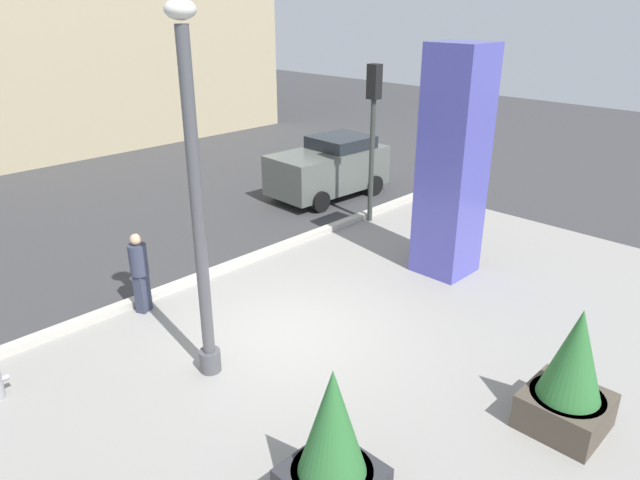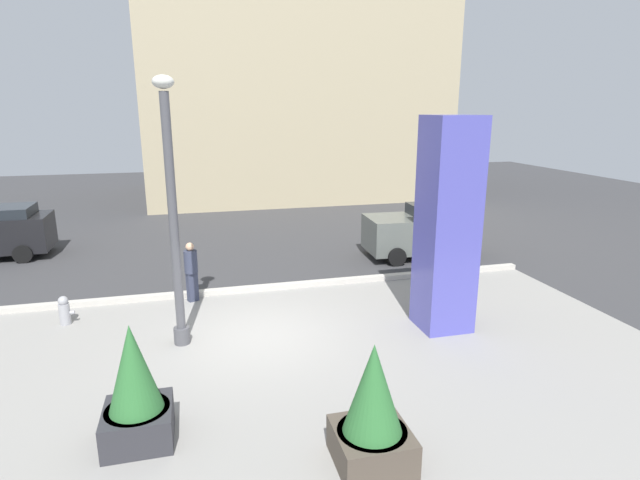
% 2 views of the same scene
% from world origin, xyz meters
% --- Properties ---
extents(ground_plane, '(60.00, 60.00, 0.00)m').
position_xyz_m(ground_plane, '(0.00, 4.00, 0.00)').
color(ground_plane, '#38383A').
extents(plaza_pavement, '(18.00, 10.00, 0.02)m').
position_xyz_m(plaza_pavement, '(0.00, -2.00, 0.00)').
color(plaza_pavement, gray).
rests_on(plaza_pavement, ground_plane).
extents(curb_strip, '(18.00, 0.24, 0.16)m').
position_xyz_m(curb_strip, '(0.00, 3.12, 0.08)').
color(curb_strip, '#B7B2A8').
rests_on(curb_strip, ground_plane).
extents(lamp_post, '(0.44, 0.44, 5.91)m').
position_xyz_m(lamp_post, '(-1.79, 0.10, 2.88)').
color(lamp_post, '#4C4C51').
rests_on(lamp_post, ground_plane).
extents(art_pillar_blue, '(1.18, 1.18, 5.11)m').
position_xyz_m(art_pillar_blue, '(4.43, -0.51, 2.56)').
color(art_pillar_blue, '#4C4CAD').
rests_on(art_pillar_blue, ground_plane).
extents(potted_plant_near_left, '(1.08, 1.08, 2.04)m').
position_xyz_m(potted_plant_near_left, '(-2.44, -3.37, 0.90)').
color(potted_plant_near_left, '#2D2D33').
rests_on(potted_plant_near_left, ground_plane).
extents(potted_plant_mid_plaza, '(1.12, 1.12, 1.98)m').
position_xyz_m(potted_plant_mid_plaza, '(1.04, -4.81, 0.88)').
color(potted_plant_mid_plaza, '#4C4238').
rests_on(potted_plant_mid_plaza, ground_plane).
extents(fire_hydrant, '(0.36, 0.26, 0.75)m').
position_xyz_m(fire_hydrant, '(-4.62, 1.92, 0.37)').
color(fire_hydrant, '#99999E').
rests_on(fire_hydrant, ground_plane).
extents(traffic_light_far_side, '(0.28, 0.42, 4.35)m').
position_xyz_m(traffic_light_far_side, '(5.75, 2.87, 2.95)').
color(traffic_light_far_side, '#333833').
rests_on(traffic_light_far_side, ground_plane).
extents(car_curb_west, '(3.94, 2.20, 1.88)m').
position_xyz_m(car_curb_west, '(6.61, 5.29, 0.95)').
color(car_curb_west, '#565B56').
rests_on(car_curb_west, ground_plane).
extents(pedestrian_crossing, '(0.47, 0.47, 1.70)m').
position_xyz_m(pedestrian_crossing, '(-1.51, 2.77, 0.95)').
color(pedestrian_crossing, '#33384C').
rests_on(pedestrian_crossing, ground_plane).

